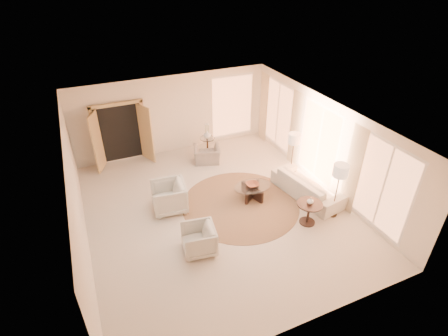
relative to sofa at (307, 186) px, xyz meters
name	(u,v)px	position (x,y,z in m)	size (l,w,h in m)	color
room	(216,169)	(-2.77, 0.41, 1.06)	(7.04, 8.04, 2.83)	beige
windows_right	(320,145)	(0.68, 0.51, 1.01)	(0.10, 6.40, 2.40)	#F99C63
window_back_corner	(232,106)	(-0.47, 4.36, 1.01)	(1.70, 0.10, 2.40)	#F99C63
curtains_right	(302,134)	(0.63, 1.41, 0.96)	(0.06, 5.20, 2.60)	beige
french_doors	(121,134)	(-4.67, 4.23, 0.73)	(1.95, 0.66, 2.16)	tan
area_rug	(240,204)	(-2.02, 0.40, -0.33)	(3.43, 3.43, 0.01)	#48301F
sofa	(307,186)	(0.00, 0.00, 0.00)	(2.30, 0.90, 0.67)	beige
armchair_left	(169,196)	(-3.98, 1.01, 0.14)	(0.92, 0.86, 0.95)	beige
armchair_right	(199,238)	(-3.77, -0.87, 0.06)	(0.78, 0.73, 0.80)	beige
accent_chair	(207,152)	(-2.03, 3.07, 0.05)	(0.89, 0.58, 0.77)	gray
coffee_table	(252,190)	(-1.56, 0.56, -0.07)	(1.41, 1.41, 0.42)	black
end_table	(309,210)	(-0.71, -1.06, 0.11)	(0.69, 0.69, 0.65)	black
side_table	(207,144)	(-1.79, 3.64, 0.04)	(0.54, 0.54, 0.63)	#2E2218
floor_lamp_near	(294,140)	(0.13, 1.10, 0.99)	(0.38, 0.38, 1.56)	#2E2218
floor_lamp_far	(340,173)	(0.13, -1.06, 1.06)	(0.40, 0.40, 1.64)	#2E2218
bowl	(252,185)	(-1.56, 0.56, 0.13)	(0.38, 0.38, 0.09)	brown
end_vase	(310,201)	(-0.71, -1.06, 0.40)	(0.17, 0.17, 0.18)	white
side_vase	(207,135)	(-1.79, 3.64, 0.42)	(0.27, 0.27, 0.28)	white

